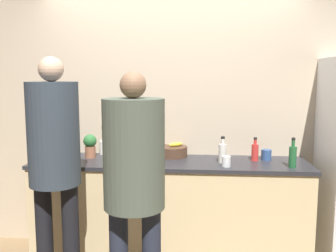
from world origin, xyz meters
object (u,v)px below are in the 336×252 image
(bottle_red, at_px, (255,152))
(bottle_green, at_px, (293,156))
(person_center, at_px, (134,172))
(potted_plant, at_px, (90,145))
(person_left, at_px, (54,153))
(fruit_bowl, at_px, (172,151))
(bottle_clear, at_px, (223,152))
(cup_white, at_px, (226,161))
(cup_blue, at_px, (266,155))
(utensil_crock, at_px, (104,147))

(bottle_red, relative_size, bottle_green, 0.84)
(person_center, bearing_deg, potted_plant, 120.42)
(person_center, bearing_deg, person_left, 155.67)
(person_center, xyz_separation_m, bottle_green, (1.22, 0.79, -0.04))
(person_center, bearing_deg, fruit_bowl, 81.52)
(bottle_red, xyz_separation_m, bottle_clear, (-0.30, -0.10, 0.01))
(bottle_red, relative_size, cup_white, 2.37)
(cup_white, bearing_deg, person_center, -130.52)
(person_left, relative_size, bottle_green, 7.21)
(person_left, xyz_separation_m, bottle_green, (1.89, 0.49, -0.10))
(person_center, relative_size, cup_blue, 18.06)
(bottle_green, xyz_separation_m, potted_plant, (-1.83, 0.24, 0.02))
(potted_plant, bearing_deg, utensil_crock, 61.17)
(bottle_red, height_order, cup_blue, bottle_red)
(bottle_clear, relative_size, bottle_green, 0.93)
(person_center, height_order, cup_white, person_center)
(bottle_clear, bearing_deg, bottle_red, 18.72)
(bottle_green, distance_m, cup_blue, 0.33)
(utensil_crock, distance_m, bottle_red, 1.46)
(bottle_green, xyz_separation_m, cup_white, (-0.56, -0.01, -0.06))
(person_center, xyz_separation_m, fruit_bowl, (0.17, 1.14, -0.09))
(utensil_crock, bearing_deg, fruit_bowl, -4.38)
(utensil_crock, bearing_deg, bottle_red, -6.55)
(person_left, height_order, bottle_green, person_left)
(person_left, distance_m, fruit_bowl, 1.19)
(person_center, height_order, bottle_red, person_center)
(bottle_red, distance_m, cup_blue, 0.12)
(person_center, distance_m, bottle_red, 1.39)
(bottle_green, xyz_separation_m, cup_blue, (-0.17, 0.28, -0.05))
(utensil_crock, xyz_separation_m, cup_white, (1.18, -0.42, -0.03))
(utensil_crock, height_order, potted_plant, utensil_crock)
(fruit_bowl, xyz_separation_m, bottle_clear, (0.47, -0.22, 0.04))
(fruit_bowl, distance_m, cup_white, 0.61)
(bottle_clear, bearing_deg, cup_white, -81.21)
(utensil_crock, relative_size, bottle_green, 1.11)
(bottle_green, height_order, cup_blue, bottle_green)
(bottle_red, bearing_deg, cup_blue, 20.60)
(person_left, bearing_deg, bottle_green, 14.57)
(cup_blue, xyz_separation_m, potted_plant, (-1.66, -0.04, 0.08))
(cup_blue, height_order, cup_white, cup_blue)
(person_center, bearing_deg, cup_blue, 45.42)
(person_left, relative_size, fruit_bowl, 6.29)
(bottle_red, height_order, potted_plant, potted_plant)
(person_left, xyz_separation_m, bottle_clear, (1.30, 0.62, -0.10))
(potted_plant, bearing_deg, person_left, -94.73)
(person_center, relative_size, bottle_green, 6.77)
(fruit_bowl, height_order, utensil_crock, utensil_crock)
(person_left, relative_size, utensil_crock, 6.47)
(bottle_red, bearing_deg, person_left, -155.65)
(cup_white, bearing_deg, bottle_green, 1.40)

